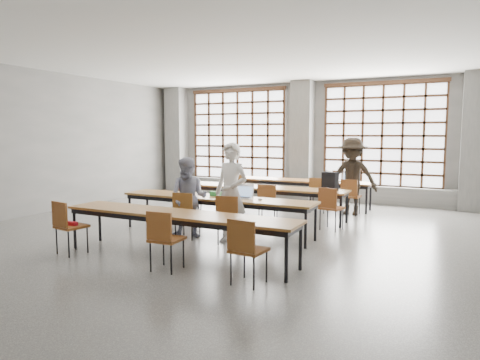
% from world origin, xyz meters
% --- Properties ---
extents(floor, '(11.00, 11.00, 0.00)m').
position_xyz_m(floor, '(0.00, 0.00, 0.00)').
color(floor, '#4F4F4D').
rests_on(floor, ground).
extents(ceiling, '(11.00, 11.00, 0.00)m').
position_xyz_m(ceiling, '(0.00, 0.00, 3.50)').
color(ceiling, silver).
rests_on(ceiling, floor).
extents(wall_back, '(10.00, 0.00, 10.00)m').
position_xyz_m(wall_back, '(0.00, 5.50, 1.75)').
color(wall_back, '#5B5B59').
rests_on(wall_back, floor).
extents(wall_left, '(0.00, 11.00, 11.00)m').
position_xyz_m(wall_left, '(-5.00, 0.00, 1.75)').
color(wall_left, '#5B5B59').
rests_on(wall_left, floor).
extents(column_left, '(0.60, 0.55, 3.50)m').
position_xyz_m(column_left, '(-4.50, 5.22, 1.75)').
color(column_left, '#575755').
rests_on(column_left, floor).
extents(column_mid, '(0.60, 0.55, 3.50)m').
position_xyz_m(column_mid, '(0.00, 5.22, 1.75)').
color(column_mid, '#575755').
rests_on(column_mid, floor).
extents(column_right, '(0.60, 0.55, 3.50)m').
position_xyz_m(column_right, '(4.50, 5.22, 1.75)').
color(column_right, '#575755').
rests_on(column_right, floor).
extents(window_left, '(3.32, 0.12, 3.00)m').
position_xyz_m(window_left, '(-2.25, 5.42, 1.90)').
color(window_left, white).
rests_on(window_left, wall_back).
extents(window_right, '(3.32, 0.12, 3.00)m').
position_xyz_m(window_right, '(2.25, 5.42, 1.90)').
color(window_right, white).
rests_on(window_right, wall_back).
extents(sill_ledge, '(9.80, 0.35, 0.50)m').
position_xyz_m(sill_ledge, '(0.00, 5.30, 0.25)').
color(sill_ledge, '#575755').
rests_on(sill_ledge, floor).
extents(desk_row_a, '(4.00, 0.70, 0.73)m').
position_xyz_m(desk_row_a, '(0.28, 3.87, 0.66)').
color(desk_row_a, brown).
rests_on(desk_row_a, floor).
extents(desk_row_b, '(4.00, 0.70, 0.73)m').
position_xyz_m(desk_row_b, '(0.08, 2.05, 0.66)').
color(desk_row_b, brown).
rests_on(desk_row_b, floor).
extents(desk_row_c, '(4.00, 0.70, 0.73)m').
position_xyz_m(desk_row_c, '(-0.07, 0.16, 0.66)').
color(desk_row_c, brown).
rests_on(desk_row_c, floor).
extents(desk_row_d, '(4.00, 0.70, 0.73)m').
position_xyz_m(desk_row_d, '(0.22, -1.57, 0.66)').
color(desk_row_d, brown).
rests_on(desk_row_d, floor).
extents(chair_back_left, '(0.46, 0.47, 0.88)m').
position_xyz_m(chair_back_left, '(-1.11, 3.24, 0.54)').
color(chair_back_left, brown).
rests_on(chair_back_left, floor).
extents(chair_back_mid, '(0.45, 0.46, 0.88)m').
position_xyz_m(chair_back_mid, '(1.08, 3.24, 0.54)').
color(chair_back_mid, brown).
rests_on(chair_back_mid, floor).
extents(chair_back_right, '(0.44, 0.44, 0.88)m').
position_xyz_m(chair_back_right, '(1.87, 3.24, 0.54)').
color(chair_back_right, brown).
rests_on(chair_back_right, floor).
extents(chair_mid_left, '(0.44, 0.44, 0.88)m').
position_xyz_m(chair_mid_left, '(-1.53, 1.42, 0.54)').
color(chair_mid_left, brown).
rests_on(chair_mid_left, floor).
extents(chair_mid_centre, '(0.50, 0.50, 0.88)m').
position_xyz_m(chair_mid_centre, '(0.49, 1.42, 0.54)').
color(chair_mid_centre, brown).
rests_on(chair_mid_centre, floor).
extents(chair_mid_right, '(0.50, 0.50, 0.88)m').
position_xyz_m(chair_mid_right, '(1.86, 1.42, 0.54)').
color(chair_mid_right, brown).
rests_on(chair_mid_right, floor).
extents(chair_front_left, '(0.47, 0.47, 0.88)m').
position_xyz_m(chair_front_left, '(-0.36, -0.46, 0.54)').
color(chair_front_left, brown).
rests_on(chair_front_left, floor).
extents(chair_front_right, '(0.50, 0.50, 0.88)m').
position_xyz_m(chair_front_right, '(0.54, -0.46, 0.54)').
color(chair_front_right, brown).
rests_on(chair_front_right, floor).
extents(chair_near_left, '(0.48, 0.49, 0.88)m').
position_xyz_m(chair_near_left, '(-1.49, -2.20, 0.54)').
color(chair_near_left, brown).
rests_on(chair_near_left, floor).
extents(chair_near_mid, '(0.45, 0.45, 0.88)m').
position_xyz_m(chair_near_mid, '(0.43, -2.20, 0.54)').
color(chair_near_mid, brown).
rests_on(chair_near_mid, floor).
extents(chair_near_right, '(0.45, 0.46, 0.88)m').
position_xyz_m(chair_near_right, '(1.71, -2.20, 0.54)').
color(chair_near_right, brown).
rests_on(chair_near_right, floor).
extents(student_male, '(0.71, 0.52, 1.80)m').
position_xyz_m(student_male, '(0.53, -0.34, 0.90)').
color(student_male, white).
rests_on(student_male, floor).
extents(student_female, '(0.85, 0.73, 1.52)m').
position_xyz_m(student_female, '(-0.37, -0.34, 0.76)').
color(student_female, '#19204D').
rests_on(student_female, floor).
extents(student_back, '(1.23, 0.73, 1.87)m').
position_xyz_m(student_back, '(1.88, 3.37, 0.93)').
color(student_back, black).
rests_on(student_back, floor).
extents(laptop_front, '(0.39, 0.34, 0.26)m').
position_xyz_m(laptop_front, '(0.47, 0.27, 0.79)').
color(laptop_front, '#B2B2B7').
rests_on(laptop_front, desk_row_c).
extents(laptop_back, '(0.42, 0.38, 0.26)m').
position_xyz_m(laptop_back, '(1.64, 3.97, 0.79)').
color(laptop_back, silver).
rests_on(laptop_back, desk_row_a).
extents(mouse, '(0.11, 0.08, 0.04)m').
position_xyz_m(mouse, '(0.88, 0.14, 0.75)').
color(mouse, white).
rests_on(mouse, desk_row_c).
extents(green_box, '(0.26, 0.13, 0.09)m').
position_xyz_m(green_box, '(-0.12, 0.24, 0.78)').
color(green_box, '#2A8338').
rests_on(green_box, desk_row_c).
extents(phone, '(0.13, 0.07, 0.01)m').
position_xyz_m(phone, '(0.11, 0.06, 0.74)').
color(phone, black).
rests_on(phone, desk_row_c).
extents(paper_sheet_a, '(0.31, 0.23, 0.00)m').
position_xyz_m(paper_sheet_a, '(-0.52, 2.10, 0.73)').
color(paper_sheet_a, silver).
rests_on(paper_sheet_a, desk_row_b).
extents(paper_sheet_b, '(0.32, 0.25, 0.00)m').
position_xyz_m(paper_sheet_b, '(-0.22, 2.00, 0.73)').
color(paper_sheet_b, silver).
rests_on(paper_sheet_b, desk_row_b).
extents(paper_sheet_c, '(0.35, 0.31, 0.00)m').
position_xyz_m(paper_sheet_c, '(0.18, 2.05, 0.73)').
color(paper_sheet_c, white).
rests_on(paper_sheet_c, desk_row_b).
extents(backpack, '(0.36, 0.27, 0.40)m').
position_xyz_m(backpack, '(1.68, 2.10, 0.93)').
color(backpack, black).
rests_on(backpack, desk_row_b).
extents(plastic_bag, '(0.29, 0.24, 0.29)m').
position_xyz_m(plastic_bag, '(1.18, 3.92, 0.87)').
color(plastic_bag, white).
rests_on(plastic_bag, desk_row_a).
extents(red_pouch, '(0.21, 0.10, 0.06)m').
position_xyz_m(red_pouch, '(-1.48, -2.12, 0.50)').
color(red_pouch, '#B21523').
rests_on(red_pouch, chair_near_left).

